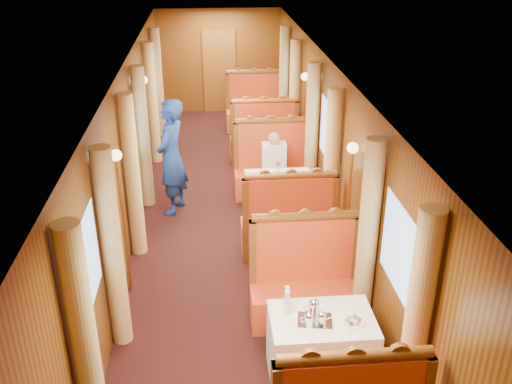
{
  "coord_description": "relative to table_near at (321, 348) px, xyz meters",
  "views": [
    {
      "loc": [
        -0.31,
        -8.02,
        4.33
      ],
      "look_at": [
        0.29,
        -1.14,
        1.05
      ],
      "focal_mm": 40.0,
      "sensor_mm": 36.0,
      "label": 1
    }
  ],
  "objects": [
    {
      "name": "window_left_mid",
      "position": [
        -2.24,
        3.5,
        1.07
      ],
      "size": [
        0.01,
        1.2,
        0.9
      ],
      "primitive_type": null,
      "rotation": [
        1.57,
        0.0,
        1.57
      ],
      "color": "#83ADE1",
      "rests_on": "wall_left"
    },
    {
      "name": "floor",
      "position": [
        -0.75,
        3.5,
        -0.38
      ],
      "size": [
        3.0,
        12.0,
        0.01
      ],
      "primitive_type": null,
      "color": "black",
      "rests_on": "ground"
    },
    {
      "name": "curtain_left_near_a",
      "position": [
        -2.13,
        -0.78,
        0.8
      ],
      "size": [
        0.22,
        0.22,
        2.35
      ],
      "primitive_type": "cylinder",
      "color": "#E2C274",
      "rests_on": "floor"
    },
    {
      "name": "wall_far",
      "position": [
        -0.75,
        9.5,
        0.88
      ],
      "size": [
        3.0,
        0.01,
        2.5
      ],
      "primitive_type": null,
      "rotation": [
        1.57,
        0.0,
        0.0
      ],
      "color": "brown",
      "rests_on": "floor"
    },
    {
      "name": "curtain_left_mid_a",
      "position": [
        -2.13,
        2.72,
        0.8
      ],
      "size": [
        0.22,
        0.22,
        2.35
      ],
      "primitive_type": "cylinder",
      "color": "#E2C274",
      "rests_on": "floor"
    },
    {
      "name": "sconce_left_aft",
      "position": [
        -2.15,
        5.25,
        1.01
      ],
      "size": [
        0.14,
        0.14,
        1.95
      ],
      "color": "#BF8C3F",
      "rests_on": "floor"
    },
    {
      "name": "teapot_left",
      "position": [
        -0.16,
        -0.12,
        0.44
      ],
      "size": [
        0.18,
        0.15,
        0.12
      ],
      "primitive_type": null,
      "rotation": [
        0.0,
        0.0,
        -0.3
      ],
      "color": "silver",
      "rests_on": "tea_tray"
    },
    {
      "name": "curtain_left_far_a",
      "position": [
        -2.13,
        6.22,
        0.8
      ],
      "size": [
        0.22,
        0.22,
        2.35
      ],
      "primitive_type": "cylinder",
      "color": "#E2C274",
      "rests_on": "floor"
    },
    {
      "name": "wall_left",
      "position": [
        -2.25,
        3.5,
        0.88
      ],
      "size": [
        0.01,
        12.0,
        2.5
      ],
      "primitive_type": null,
      "rotation": [
        1.57,
        0.0,
        1.57
      ],
      "color": "brown",
      "rests_on": "floor"
    },
    {
      "name": "curtain_left_far_b",
      "position": [
        -2.13,
        7.78,
        0.8
      ],
      "size": [
        0.22,
        0.22,
        2.35
      ],
      "primitive_type": "cylinder",
      "color": "#E2C274",
      "rests_on": "floor"
    },
    {
      "name": "sconce_right_fore",
      "position": [
        0.65,
        1.75,
        1.01
      ],
      "size": [
        0.14,
        0.14,
        1.95
      ],
      "color": "#BF8C3F",
      "rests_on": "floor"
    },
    {
      "name": "table_mid",
      "position": [
        0.0,
        3.5,
        0.0
      ],
      "size": [
        1.05,
        0.72,
        0.75
      ],
      "primitive_type": "cube",
      "color": "white",
      "rests_on": "floor"
    },
    {
      "name": "table_near",
      "position": [
        0.0,
        0.0,
        0.0
      ],
      "size": [
        1.05,
        0.72,
        0.75
      ],
      "primitive_type": "cube",
      "color": "white",
      "rests_on": "floor"
    },
    {
      "name": "passenger",
      "position": [
        -0.0,
        4.23,
        0.37
      ],
      "size": [
        0.4,
        0.44,
        0.76
      ],
      "color": "beige",
      "rests_on": "banquette_mid_aft"
    },
    {
      "name": "curtain_left_near_b",
      "position": [
        -2.13,
        0.78,
        0.8
      ],
      "size": [
        0.22,
        0.22,
        2.35
      ],
      "primitive_type": "cylinder",
      "color": "#E2C274",
      "rests_on": "floor"
    },
    {
      "name": "window_left_far",
      "position": [
        -2.24,
        7.0,
        1.07
      ],
      "size": [
        0.01,
        1.2,
        0.9
      ],
      "primitive_type": null,
      "rotation": [
        1.57,
        0.0,
        1.57
      ],
      "color": "#83ADE1",
      "rests_on": "wall_left"
    },
    {
      "name": "steward",
      "position": [
        -1.67,
        3.98,
        0.57
      ],
      "size": [
        0.65,
        0.8,
        1.89
      ],
      "primitive_type": "imported",
      "rotation": [
        0.0,
        0.0,
        -1.9
      ],
      "color": "navy",
      "rests_on": "floor"
    },
    {
      "name": "rose_vase_far",
      "position": [
        0.03,
        6.98,
        0.55
      ],
      "size": [
        0.06,
        0.06,
        0.36
      ],
      "rotation": [
        0.0,
        0.0,
        0.11
      ],
      "color": "silver",
      "rests_on": "table_far"
    },
    {
      "name": "curtain_right_near_b",
      "position": [
        0.63,
        0.78,
        0.8
      ],
      "size": [
        0.22,
        0.22,
        2.35
      ],
      "primitive_type": "cylinder",
      "color": "#E2C274",
      "rests_on": "floor"
    },
    {
      "name": "window_right_mid",
      "position": [
        0.74,
        3.5,
        1.07
      ],
      "size": [
        0.01,
        1.2,
        0.9
      ],
      "primitive_type": null,
      "rotation": [
        1.57,
        0.0,
        -1.57
      ],
      "color": "#83ADE1",
      "rests_on": "wall_right"
    },
    {
      "name": "tea_tray",
      "position": [
        -0.09,
        -0.04,
        0.38
      ],
      "size": [
        0.38,
        0.31,
        0.01
      ],
      "primitive_type": "cube",
      "rotation": [
        0.0,
        0.0,
        -0.16
      ],
      "color": "silver",
      "rests_on": "table_near"
    },
    {
      "name": "ceiling",
      "position": [
        -0.75,
        3.5,
        2.12
      ],
      "size": [
        3.0,
        12.0,
        0.01
      ],
      "primitive_type": null,
      "rotation": [
        3.14,
        0.0,
        0.0
      ],
      "color": "silver",
      "rests_on": "wall_left"
    },
    {
      "name": "doorway_far",
      "position": [
        -0.75,
        9.47,
        0.62
      ],
      "size": [
        0.8,
        0.04,
        2.0
      ],
      "primitive_type": "cube",
      "color": "brown",
      "rests_on": "floor"
    },
    {
      "name": "teapot_right",
      "position": [
        -0.04,
        -0.1,
        0.43
      ],
      "size": [
        0.16,
        0.13,
        0.12
      ],
      "primitive_type": null,
      "rotation": [
        0.0,
        0.0,
        -0.13
      ],
      "color": "silver",
      "rests_on": "tea_tray"
    },
    {
      "name": "fruit_plate",
      "position": [
        0.28,
        -0.09,
        0.39
      ],
      "size": [
        0.24,
        0.24,
        0.05
      ],
      "rotation": [
        0.0,
        0.0,
        0.23
      ],
      "color": "white",
      "rests_on": "table_near"
    },
    {
      "name": "teapot_back",
      "position": [
        -0.08,
        0.06,
        0.45
      ],
      "size": [
        0.19,
        0.15,
        0.15
      ],
      "primitive_type": null,
      "rotation": [
        0.0,
        0.0,
        0.12
      ],
      "color": "silver",
      "rests_on": "tea_tray"
    },
    {
      "name": "curtain_right_mid_a",
      "position": [
        0.63,
        2.72,
        0.8
      ],
      "size": [
        0.22,
        0.22,
        2.35
      ],
      "primitive_type": "cylinder",
      "color": "#E2C274",
      "rests_on": "floor"
    },
    {
      "name": "window_left_near",
      "position": [
        -2.24,
        0.0,
        1.07
      ],
      "size": [
        0.01,
        1.2,
        0.9
      ],
      "primitive_type": null,
      "rotation": [
        1.57,
        0.0,
        1.57
      ],
      "color": "#83ADE1",
      "rests_on": "wall_left"
    },
    {
      "name": "window_right_far",
      "position": [
        0.74,
        7.0,
        1.07
      ],
      "size": [
        0.01,
        1.2,
        0.9
      ],
      "primitive_type": null,
      "rotation": [
        1.57,
        0.0,
        -1.57
      ],
      "color": "#83ADE1",
      "rests_on": "wall_right"
    },
    {
      "name": "wall_right",
      "position": [
        0.75,
        3.5,
        0.88
      ],
      "size": [
        0.01,
        12.0,
        2.5
      ],
      "primitive_type": null,
      "rotation": [
        1.57,
        0.0,
        -1.57
      ],
      "color": "brown",
      "rests_on": "floor"
    },
    {
      "name": "curtain_right_far_a",
      "position": [
        0.63,
        6.22,
        0.8
      ],
      "size": [
        0.22,
        0.22,
        2.35
      ],
      "primitive_type": "cylinder",
      "color": "#E2C274",
      "rests_on": "floor"
    },
    {
      "name": "curtain_right_mid_b",
      "position": [
        0.63,
        4.28,
        0.8
      ],
      "size": [
        0.22,
        0.22,
        2.35
      ],
      "primitive_type": "cylinder",
      "color": "#E2C274",
      "rests_on": "floor"
    },
    {
      "name": "cup_outboard",
      "position": [
        -0.34,
        0.19,
        0.48
      ],
      "size": [
        0.08,
        0.08,
        0.26
      ],
      "rotation": [
        0.0,
        0.0,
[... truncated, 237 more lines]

